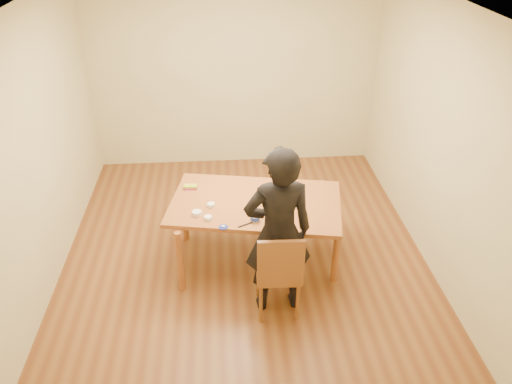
{
  "coord_description": "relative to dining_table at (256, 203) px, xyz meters",
  "views": [
    {
      "loc": [
        -0.22,
        -4.55,
        3.52
      ],
      "look_at": [
        0.12,
        -0.21,
        0.9
      ],
      "focal_mm": 35.0,
      "sensor_mm": 36.0,
      "label": 1
    }
  ],
  "objects": [
    {
      "name": "room_shell",
      "position": [
        -0.12,
        0.51,
        0.62
      ],
      "size": [
        4.0,
        4.5,
        2.7
      ],
      "color": "brown",
      "rests_on": "ground"
    },
    {
      "name": "dining_table",
      "position": [
        0.0,
        0.0,
        0.0
      ],
      "size": [
        1.92,
        1.35,
        0.04
      ],
      "primitive_type": "cube",
      "rotation": [
        0.0,
        0.0,
        -0.19
      ],
      "color": "brown",
      "rests_on": "floor"
    },
    {
      "name": "dining_chair",
      "position": [
        0.15,
        -0.78,
        -0.28
      ],
      "size": [
        0.42,
        0.42,
        0.04
      ],
      "primitive_type": "cube",
      "rotation": [
        0.0,
        0.0,
        -0.03
      ],
      "color": "brown",
      "rests_on": "floor"
    },
    {
      "name": "cake_plate",
      "position": [
        0.21,
        0.1,
        0.03
      ],
      "size": [
        0.27,
        0.27,
        0.02
      ],
      "primitive_type": "cylinder",
      "color": "#AC0B0F",
      "rests_on": "dining_table"
    },
    {
      "name": "cake",
      "position": [
        0.21,
        0.1,
        0.08
      ],
      "size": [
        0.24,
        0.24,
        0.08
      ],
      "primitive_type": "cylinder",
      "color": "white",
      "rests_on": "cake_plate"
    },
    {
      "name": "frosting_dome",
      "position": [
        0.21,
        0.1,
        0.13
      ],
      "size": [
        0.23,
        0.23,
        0.03
      ],
      "primitive_type": "ellipsoid",
      "color": "white",
      "rests_on": "cake"
    },
    {
      "name": "frosting_tub",
      "position": [
        -0.03,
        -0.35,
        0.06
      ],
      "size": [
        0.08,
        0.08,
        0.07
      ],
      "primitive_type": "cylinder",
      "color": "white",
      "rests_on": "dining_table"
    },
    {
      "name": "frosting_lid",
      "position": [
        -0.35,
        -0.44,
        0.03
      ],
      "size": [
        0.09,
        0.09,
        0.01
      ],
      "primitive_type": "cylinder",
      "color": "navy",
      "rests_on": "dining_table"
    },
    {
      "name": "frosting_dollop",
      "position": [
        -0.35,
        -0.44,
        0.04
      ],
      "size": [
        0.04,
        0.04,
        0.02
      ],
      "primitive_type": "ellipsoid",
      "color": "white",
      "rests_on": "frosting_lid"
    },
    {
      "name": "ramekin_green",
      "position": [
        -0.49,
        -0.29,
        0.04
      ],
      "size": [
        0.08,
        0.08,
        0.04
      ],
      "primitive_type": "cylinder",
      "color": "white",
      "rests_on": "dining_table"
    },
    {
      "name": "ramekin_yellow",
      "position": [
        -0.46,
        -0.06,
        0.04
      ],
      "size": [
        0.08,
        0.08,
        0.04
      ],
      "primitive_type": "cylinder",
      "color": "white",
      "rests_on": "dining_table"
    },
    {
      "name": "ramekin_multi",
      "position": [
        -0.6,
        -0.2,
        0.04
      ],
      "size": [
        0.09,
        0.09,
        0.04
      ],
      "primitive_type": "cylinder",
      "color": "white",
      "rests_on": "dining_table"
    },
    {
      "name": "candy_box_pink",
      "position": [
        -0.68,
        0.32,
        0.03
      ],
      "size": [
        0.13,
        0.07,
        0.02
      ],
      "primitive_type": "cube",
      "rotation": [
        0.0,
        0.0,
        0.06
      ],
      "color": "#D3317D",
      "rests_on": "dining_table"
    },
    {
      "name": "candy_box_green",
      "position": [
        -0.69,
        0.32,
        0.05
      ],
      "size": [
        0.15,
        0.08,
        0.02
      ],
      "primitive_type": "cube",
      "rotation": [
        0.0,
        0.0,
        -0.08
      ],
      "color": "#3E951B",
      "rests_on": "candy_box_pink"
    },
    {
      "name": "spatula",
      "position": [
        -0.13,
        -0.42,
        0.03
      ],
      "size": [
        0.15,
        0.08,
        0.01
      ],
      "primitive_type": "cube",
      "rotation": [
        0.0,
        0.0,
        0.47
      ],
      "color": "black",
      "rests_on": "dining_table"
    },
    {
      "name": "person",
      "position": [
        0.15,
        -0.73,
        0.14
      ],
      "size": [
        0.66,
        0.46,
        1.73
      ],
      "primitive_type": "imported",
      "rotation": [
        0.0,
        0.0,
        3.22
      ],
      "color": "black",
      "rests_on": "floor"
    }
  ]
}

